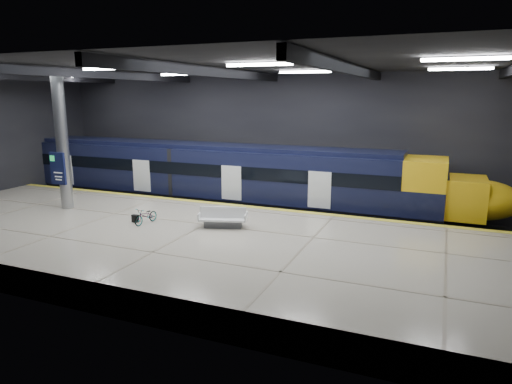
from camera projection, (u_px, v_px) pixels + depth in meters
The scene contains 10 objects.
ground at pixel (216, 241), 21.55m from camera, with size 30.00×30.00×0.00m, color black.
room_shell at pixel (214, 119), 20.36m from camera, with size 30.10×16.10×8.05m.
platform at pixel (188, 246), 19.18m from camera, with size 30.00×11.00×1.10m, color beige.
safety_strip at pixel (240, 206), 23.80m from camera, with size 30.00×0.40×0.01m, color gold.
rails at pixel (260, 212), 26.50m from camera, with size 30.00×1.52×0.16m.
train at pixel (223, 176), 26.95m from camera, with size 29.40×2.84×3.79m.
bench at pixel (223, 220), 19.89m from camera, with size 2.25×1.44×0.92m.
bicycle at pixel (146, 216), 20.43m from camera, with size 0.49×1.40×0.74m, color #99999E.
pannier_bag at pixel (135, 218), 20.70m from camera, with size 0.30×0.18×0.35m, color black.
info_column at pixel (62, 142), 22.68m from camera, with size 0.90×0.78×6.90m.
Camera 1 is at (9.64, -18.29, 6.78)m, focal length 32.00 mm.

